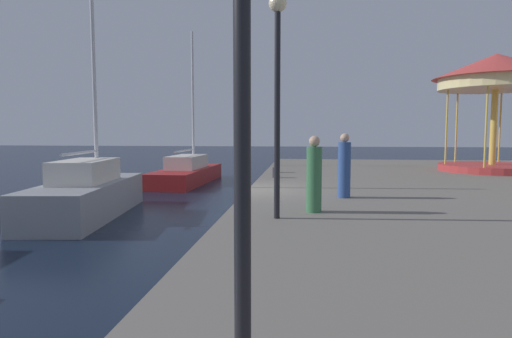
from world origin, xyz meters
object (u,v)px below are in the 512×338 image
(carousel, at_px, (496,84))
(lamp_post_mid_promenade, at_px, (277,68))
(sailboat_red, at_px, (187,172))
(person_near_carousel, at_px, (344,168))
(sailboat_grey, at_px, (86,194))
(person_mid_promenade, at_px, (314,177))
(bollard_center, at_px, (277,168))
(bollard_north, at_px, (276,172))

(carousel, bearing_deg, lamp_post_mid_promenade, -127.57)
(sailboat_red, distance_m, person_near_carousel, 11.59)
(sailboat_grey, xyz_separation_m, person_mid_promenade, (6.78, -2.78, 0.89))
(sailboat_red, relative_size, bollard_center, 19.22)
(lamp_post_mid_promenade, xyz_separation_m, person_mid_promenade, (0.77, 0.80, -2.27))
(person_near_carousel, bearing_deg, person_mid_promenade, -111.17)
(person_near_carousel, bearing_deg, lamp_post_mid_promenade, -118.45)
(sailboat_red, relative_size, sailboat_grey, 0.96)
(bollard_north, bearing_deg, lamp_post_mid_promenade, -86.05)
(bollard_center, bearing_deg, sailboat_grey, -130.41)
(sailboat_red, distance_m, carousel, 14.78)
(sailboat_grey, height_order, carousel, sailboat_grey)
(sailboat_red, relative_size, lamp_post_mid_promenade, 1.71)
(carousel, height_order, person_near_carousel, carousel)
(sailboat_grey, relative_size, carousel, 1.51)
(bollard_center, xyz_separation_m, person_mid_promenade, (1.38, -9.12, 0.59))
(bollard_north, xyz_separation_m, person_mid_promenade, (1.31, -7.02, 0.59))
(sailboat_grey, relative_size, lamp_post_mid_promenade, 1.78)
(bollard_center, bearing_deg, person_near_carousel, -72.07)
(carousel, relative_size, bollard_north, 13.28)
(bollard_center, distance_m, bollard_north, 2.10)
(bollard_center, xyz_separation_m, bollard_north, (0.07, -2.10, 0.00))
(person_mid_promenade, bearing_deg, lamp_post_mid_promenade, -134.16)
(lamp_post_mid_promenade, distance_m, bollard_north, 8.34)
(sailboat_red, height_order, sailboat_grey, sailboat_grey)
(bollard_center, bearing_deg, person_mid_promenade, -81.40)
(sailboat_grey, relative_size, bollard_center, 20.06)
(sailboat_grey, bearing_deg, person_near_carousel, -4.24)
(carousel, bearing_deg, person_mid_promenade, -127.03)
(sailboat_red, xyz_separation_m, lamp_post_mid_promenade, (5.27, -12.26, 3.31))
(bollard_north, distance_m, person_mid_promenade, 7.16)
(sailboat_grey, relative_size, bollard_north, 20.06)
(carousel, height_order, person_mid_promenade, carousel)
(carousel, height_order, bollard_center, carousel)
(carousel, height_order, bollard_north, carousel)
(sailboat_red, distance_m, bollard_center, 5.24)
(person_mid_promenade, bearing_deg, sailboat_red, 117.77)
(sailboat_grey, relative_size, person_near_carousel, 4.62)
(carousel, relative_size, lamp_post_mid_promenade, 1.18)
(bollard_center, height_order, bollard_north, same)
(person_near_carousel, bearing_deg, bollard_center, 107.93)
(person_mid_promenade, bearing_deg, person_near_carousel, 68.83)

